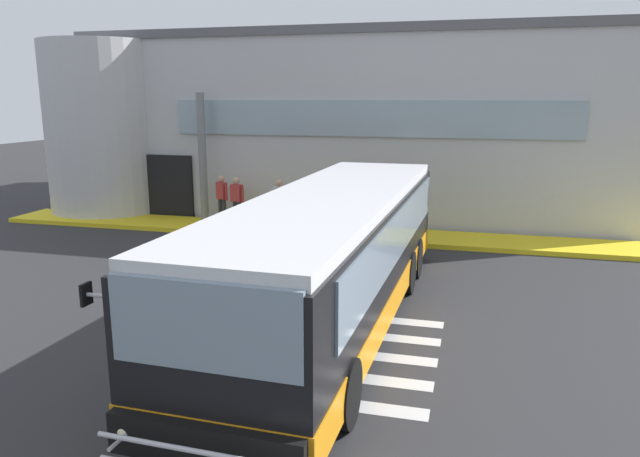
{
  "coord_description": "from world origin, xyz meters",
  "views": [
    {
      "loc": [
        4.65,
        -13.97,
        4.53
      ],
      "look_at": [
        1.2,
        -0.82,
        1.5
      ],
      "focal_mm": 33.39,
      "sensor_mm": 36.0,
      "label": 1
    }
  ],
  "objects_px": {
    "entry_support_column": "(203,157)",
    "passenger_near_column": "(222,196)",
    "bus_main_foreground": "(333,260)",
    "passenger_at_curb_edge": "(279,200)",
    "passenger_by_doorway": "(237,199)"
  },
  "relations": [
    {
      "from": "passenger_by_doorway",
      "to": "passenger_at_curb_edge",
      "type": "bearing_deg",
      "value": -3.4
    },
    {
      "from": "passenger_at_curb_edge",
      "to": "bus_main_foreground",
      "type": "bearing_deg",
      "value": -64.06
    },
    {
      "from": "passenger_near_column",
      "to": "passenger_at_curb_edge",
      "type": "xyz_separation_m",
      "value": [
        2.26,
        -0.42,
        0.03
      ]
    },
    {
      "from": "entry_support_column",
      "to": "bus_main_foreground",
      "type": "height_order",
      "value": "entry_support_column"
    },
    {
      "from": "passenger_near_column",
      "to": "passenger_by_doorway",
      "type": "relative_size",
      "value": 1.0
    },
    {
      "from": "bus_main_foreground",
      "to": "passenger_near_column",
      "type": "distance_m",
      "value": 9.96
    },
    {
      "from": "passenger_near_column",
      "to": "passenger_by_doorway",
      "type": "distance_m",
      "value": 0.78
    },
    {
      "from": "passenger_at_curb_edge",
      "to": "passenger_by_doorway",
      "type": "bearing_deg",
      "value": 176.6
    },
    {
      "from": "bus_main_foreground",
      "to": "passenger_at_curb_edge",
      "type": "relative_size",
      "value": 6.94
    },
    {
      "from": "passenger_near_column",
      "to": "passenger_at_curb_edge",
      "type": "relative_size",
      "value": 1.0
    },
    {
      "from": "entry_support_column",
      "to": "passenger_at_curb_edge",
      "type": "distance_m",
      "value": 3.39
    },
    {
      "from": "passenger_near_column",
      "to": "entry_support_column",
      "type": "bearing_deg",
      "value": 162.75
    },
    {
      "from": "bus_main_foreground",
      "to": "passenger_near_column",
      "type": "bearing_deg",
      "value": 126.64
    },
    {
      "from": "passenger_by_doorway",
      "to": "passenger_at_curb_edge",
      "type": "distance_m",
      "value": 1.56
    },
    {
      "from": "entry_support_column",
      "to": "passenger_near_column",
      "type": "bearing_deg",
      "value": -17.25
    }
  ]
}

